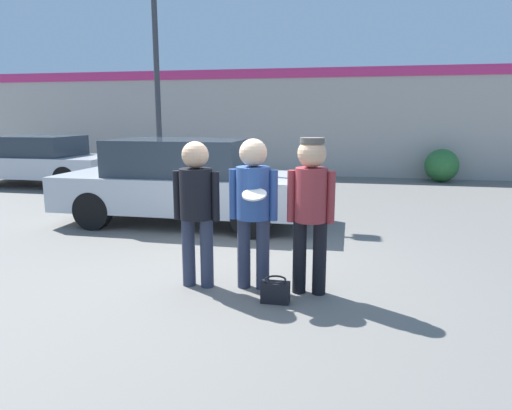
{
  "coord_description": "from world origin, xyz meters",
  "views": [
    {
      "loc": [
        1.35,
        -5.17,
        1.95
      ],
      "look_at": [
        0.31,
        -0.15,
        0.94
      ],
      "focal_mm": 32.0,
      "sensor_mm": 36.0,
      "label": 1
    }
  ],
  "objects_px": {
    "person_left": "(196,201)",
    "person_right": "(311,202)",
    "parked_car_far": "(40,160)",
    "shrub": "(442,165)",
    "street_lamp": "(164,49)",
    "person_middle_with_frisbee": "(253,200)",
    "handbag": "(275,291)",
    "parked_car_near": "(184,181)"
  },
  "relations": [
    {
      "from": "street_lamp",
      "to": "shrub",
      "type": "bearing_deg",
      "value": 36.4
    },
    {
      "from": "person_left",
      "to": "parked_car_far",
      "type": "relative_size",
      "value": 0.39
    },
    {
      "from": "person_left",
      "to": "shrub",
      "type": "relative_size",
      "value": 1.7
    },
    {
      "from": "person_left",
      "to": "parked_car_far",
      "type": "bearing_deg",
      "value": 136.39
    },
    {
      "from": "parked_car_far",
      "to": "shrub",
      "type": "relative_size",
      "value": 4.35
    },
    {
      "from": "parked_car_near",
      "to": "parked_car_far",
      "type": "distance_m",
      "value": 6.68
    },
    {
      "from": "person_middle_with_frisbee",
      "to": "shrub",
      "type": "height_order",
      "value": "person_middle_with_frisbee"
    },
    {
      "from": "parked_car_near",
      "to": "handbag",
      "type": "xyz_separation_m",
      "value": [
        2.24,
        -3.32,
        -0.64
      ]
    },
    {
      "from": "person_middle_with_frisbee",
      "to": "handbag",
      "type": "distance_m",
      "value": 1.02
    },
    {
      "from": "person_left",
      "to": "shrub",
      "type": "distance_m",
      "value": 10.55
    },
    {
      "from": "person_left",
      "to": "person_right",
      "type": "bearing_deg",
      "value": 1.91
    },
    {
      "from": "person_left",
      "to": "handbag",
      "type": "distance_m",
      "value": 1.33
    },
    {
      "from": "person_right",
      "to": "shrub",
      "type": "bearing_deg",
      "value": 72.2
    },
    {
      "from": "person_left",
      "to": "person_right",
      "type": "height_order",
      "value": "person_right"
    },
    {
      "from": "parked_car_far",
      "to": "street_lamp",
      "type": "bearing_deg",
      "value": -22.09
    },
    {
      "from": "shrub",
      "to": "parked_car_near",
      "type": "bearing_deg",
      "value": -130.59
    },
    {
      "from": "person_right",
      "to": "handbag",
      "type": "distance_m",
      "value": 1.03
    },
    {
      "from": "parked_car_near",
      "to": "handbag",
      "type": "height_order",
      "value": "parked_car_near"
    },
    {
      "from": "person_left",
      "to": "person_right",
      "type": "xyz_separation_m",
      "value": [
        1.28,
        0.04,
        0.04
      ]
    },
    {
      "from": "shrub",
      "to": "handbag",
      "type": "bearing_deg",
      "value": -108.91
    },
    {
      "from": "street_lamp",
      "to": "person_left",
      "type": "bearing_deg",
      "value": -64.17
    },
    {
      "from": "shrub",
      "to": "person_left",
      "type": "bearing_deg",
      "value": -114.37
    },
    {
      "from": "person_left",
      "to": "shrub",
      "type": "xyz_separation_m",
      "value": [
        4.35,
        9.59,
        -0.51
      ]
    },
    {
      "from": "parked_car_near",
      "to": "handbag",
      "type": "distance_m",
      "value": 4.06
    },
    {
      "from": "parked_car_far",
      "to": "handbag",
      "type": "distance_m",
      "value": 10.48
    },
    {
      "from": "person_middle_with_frisbee",
      "to": "parked_car_far",
      "type": "relative_size",
      "value": 0.4
    },
    {
      "from": "shrub",
      "to": "handbag",
      "type": "height_order",
      "value": "shrub"
    },
    {
      "from": "parked_car_near",
      "to": "street_lamp",
      "type": "bearing_deg",
      "value": 120.69
    },
    {
      "from": "person_right",
      "to": "shrub",
      "type": "relative_size",
      "value": 1.75
    },
    {
      "from": "handbag",
      "to": "shrub",
      "type": "bearing_deg",
      "value": 71.09
    },
    {
      "from": "person_middle_with_frisbee",
      "to": "handbag",
      "type": "relative_size",
      "value": 5.68
    },
    {
      "from": "person_middle_with_frisbee",
      "to": "parked_car_near",
      "type": "height_order",
      "value": "person_middle_with_frisbee"
    },
    {
      "from": "parked_car_far",
      "to": "street_lamp",
      "type": "height_order",
      "value": "street_lamp"
    },
    {
      "from": "person_right",
      "to": "handbag",
      "type": "xyz_separation_m",
      "value": [
        -0.32,
        -0.34,
        -0.91
      ]
    },
    {
      "from": "person_right",
      "to": "shrub",
      "type": "height_order",
      "value": "person_right"
    },
    {
      "from": "parked_car_near",
      "to": "parked_car_far",
      "type": "bearing_deg",
      "value": 147.7
    },
    {
      "from": "street_lamp",
      "to": "parked_car_near",
      "type": "bearing_deg",
      "value": -59.31
    },
    {
      "from": "street_lamp",
      "to": "handbag",
      "type": "xyz_separation_m",
      "value": [
        3.24,
        -5.01,
        -3.21
      ]
    },
    {
      "from": "person_left",
      "to": "shrub",
      "type": "bearing_deg",
      "value": 65.63
    },
    {
      "from": "person_middle_with_frisbee",
      "to": "shrub",
      "type": "relative_size",
      "value": 1.74
    },
    {
      "from": "handbag",
      "to": "parked_car_near",
      "type": "bearing_deg",
      "value": 123.95
    },
    {
      "from": "person_right",
      "to": "parked_car_far",
      "type": "distance_m",
      "value": 10.5
    }
  ]
}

